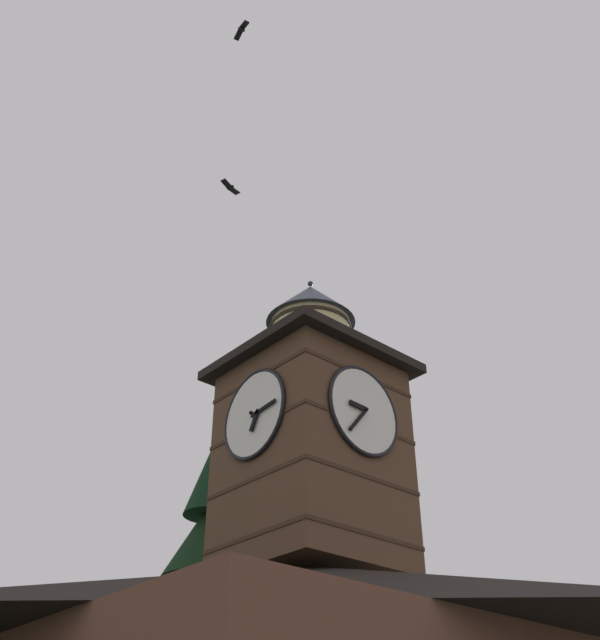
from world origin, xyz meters
The scene contains 3 objects.
clock_tower centered at (0.17, -1.94, 10.21)m, with size 4.35×4.35×8.41m.
flying_bird_high centered at (2.49, -2.93, 18.01)m, with size 0.77×0.36×0.14m.
flying_bird_low centered at (4.52, 0.10, 20.60)m, with size 0.28×0.72×0.14m.
Camera 1 is at (12.04, 11.18, 2.36)m, focal length 42.28 mm.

